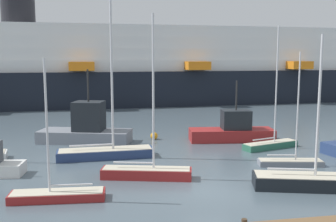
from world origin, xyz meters
TOP-DOWN VIEW (x-y plane):
  - ground_plane at (0.00, 0.00)m, footprint 600.00×600.00m
  - sailboat_0 at (-5.33, 8.19)m, footprint 6.85×1.90m
  - sailboat_1 at (6.76, 3.99)m, footprint 4.34×1.83m
  - sailboat_2 at (-7.93, 0.14)m, footprint 4.81×1.52m
  - sailboat_3 at (7.59, 8.84)m, footprint 4.90×2.44m
  - sailboat_4 at (-3.04, 2.90)m, footprint 5.48×2.46m
  - sailboat_5 at (5.38, -0.47)m, footprint 5.95×3.15m
  - fishing_boat_0 at (5.60, 12.14)m, footprint 7.40×3.04m
  - fishing_boat_2 at (-6.81, 13.70)m, footprint 8.12×4.72m
  - channel_buoy_1 at (-1.02, 13.82)m, footprint 0.64×0.64m
  - cruise_ship at (-0.19, 41.76)m, footprint 93.53×18.04m

SIDE VIEW (x-z plane):
  - ground_plane at x=0.00m, z-range 0.00..0.00m
  - channel_buoy_1 at x=-1.02m, z-range -0.38..1.04m
  - sailboat_2 at x=-7.93m, z-range -3.23..3.92m
  - sailboat_1 at x=6.76m, z-range -3.41..4.11m
  - sailboat_5 at x=5.38m, z-range -3.72..4.65m
  - sailboat_3 at x=7.59m, z-range -4.31..5.24m
  - sailboat_4 at x=-3.04m, z-range -4.32..5.30m
  - sailboat_0 at x=-5.33m, z-range -5.59..6.74m
  - fishing_boat_0 at x=5.60m, z-range -1.69..3.49m
  - fishing_boat_2 at x=-6.81m, z-range -1.93..4.24m
  - cruise_ship at x=-0.19m, z-range -2.95..13.51m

